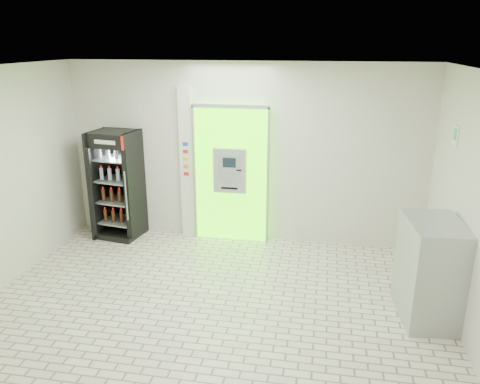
# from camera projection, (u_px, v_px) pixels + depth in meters

# --- Properties ---
(ground) EXTENTS (6.00, 6.00, 0.00)m
(ground) POSITION_uv_depth(u_px,v_px,m) (209.00, 314.00, 5.92)
(ground) COLOR #BFB49E
(ground) RESTS_ON ground
(room_shell) EXTENTS (6.00, 6.00, 6.00)m
(room_shell) POSITION_uv_depth(u_px,v_px,m) (206.00, 174.00, 5.35)
(room_shell) COLOR beige
(room_shell) RESTS_ON ground
(atm_assembly) EXTENTS (1.30, 0.24, 2.33)m
(atm_assembly) POSITION_uv_depth(u_px,v_px,m) (231.00, 174.00, 7.85)
(atm_assembly) COLOR #48FB00
(atm_assembly) RESTS_ON ground
(pillar) EXTENTS (0.22, 0.11, 2.60)m
(pillar) POSITION_uv_depth(u_px,v_px,m) (187.00, 163.00, 7.98)
(pillar) COLOR silver
(pillar) RESTS_ON ground
(beverage_cooler) EXTENTS (0.79, 0.74, 1.87)m
(beverage_cooler) POSITION_uv_depth(u_px,v_px,m) (118.00, 187.00, 8.06)
(beverage_cooler) COLOR black
(beverage_cooler) RESTS_ON ground
(steel_cabinet) EXTENTS (0.73, 1.01, 1.27)m
(steel_cabinet) POSITION_uv_depth(u_px,v_px,m) (430.00, 271.00, 5.69)
(steel_cabinet) COLOR #A2A5AA
(steel_cabinet) RESTS_ON ground
(exit_sign) EXTENTS (0.02, 0.22, 0.26)m
(exit_sign) POSITION_uv_depth(u_px,v_px,m) (456.00, 136.00, 6.06)
(exit_sign) COLOR white
(exit_sign) RESTS_ON room_shell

